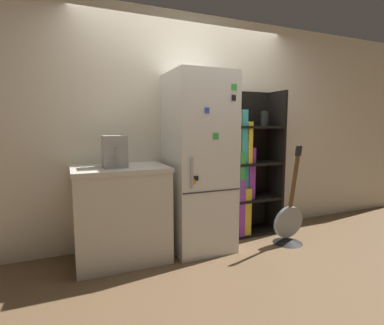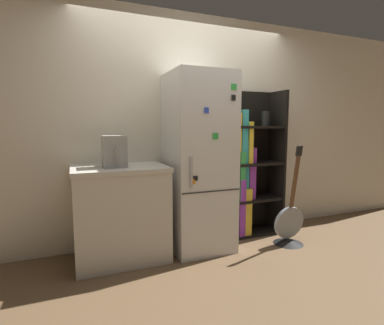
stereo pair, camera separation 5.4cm
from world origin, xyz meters
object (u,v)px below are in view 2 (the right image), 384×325
refrigerator (199,163)px  espresso_machine (114,151)px  guitar (289,230)px  bookshelf (245,171)px

refrigerator → espresso_machine: refrigerator is taller
espresso_machine → guitar: espresso_machine is taller
bookshelf → espresso_machine: bookshelf is taller
espresso_machine → bookshelf: bearing=6.5°
espresso_machine → guitar: bearing=-9.5°
bookshelf → guitar: bookshelf is taller
espresso_machine → refrigerator: bearing=0.2°
refrigerator → bookshelf: refrigerator is taller
espresso_machine → guitar: (1.87, -0.31, -0.92)m
bookshelf → guitar: (0.29, -0.49, -0.62)m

